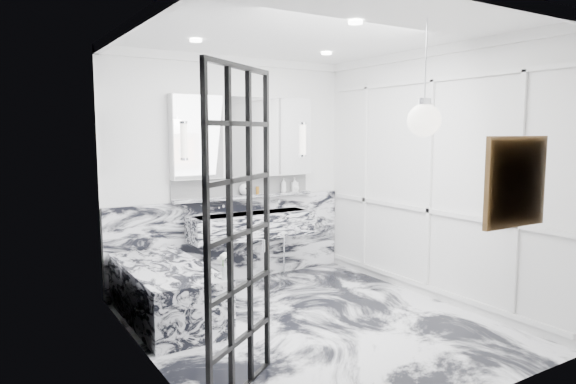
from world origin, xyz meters
TOP-DOWN VIEW (x-y plane):
  - floor at (0.00, 0.00)m, footprint 3.60×3.60m
  - ceiling at (0.00, 0.00)m, footprint 3.60×3.60m
  - wall_back at (0.00, 1.80)m, footprint 3.60×0.00m
  - wall_front at (0.00, -1.80)m, footprint 3.60×0.00m
  - wall_left at (-1.60, 0.00)m, footprint 0.00×3.60m
  - wall_right at (1.60, 0.00)m, footprint 0.00×3.60m
  - marble_clad_back at (0.00, 1.78)m, footprint 3.18×0.05m
  - marble_clad_left at (-1.59, 0.00)m, footprint 0.02×3.56m
  - panel_molding at (1.58, 0.00)m, footprint 0.03×3.40m
  - soap_bottle_a at (0.71, 1.71)m, footprint 0.08×0.08m
  - soap_bottle_b at (0.88, 1.71)m, footprint 0.10×0.10m
  - soap_bottle_c at (0.89, 1.71)m, footprint 0.13×0.13m
  - face_pot at (0.14, 1.71)m, footprint 0.15×0.15m
  - amber_bottle at (0.32, 1.71)m, footprint 0.04×0.04m
  - flower_vase at (-0.86, 0.14)m, footprint 0.07×0.07m
  - crittall_door at (-1.18, -0.80)m, footprint 0.74×0.54m
  - artwork at (0.56, -1.76)m, footprint 0.56×0.05m
  - pendant_light at (0.25, -1.15)m, footprint 0.26×0.26m
  - trough_sink at (0.15, 1.55)m, footprint 1.60×0.45m
  - ledge at (0.15, 1.72)m, footprint 1.90×0.14m
  - subway_tile at (0.15, 1.78)m, footprint 1.90×0.03m
  - mirror_cabinet at (0.15, 1.73)m, footprint 1.90×0.16m
  - sconce_left at (-0.67, 1.63)m, footprint 0.07×0.07m
  - sconce_right at (0.97, 1.63)m, footprint 0.07×0.07m
  - bathtub at (-1.18, 0.90)m, footprint 0.75×1.65m

SIDE VIEW (x-z plane):
  - floor at x=0.00m, z-range 0.00..0.00m
  - bathtub at x=-1.18m, z-range 0.00..0.55m
  - marble_clad_back at x=0.00m, z-range 0.00..1.05m
  - flower_vase at x=-0.86m, z-range 0.55..0.67m
  - trough_sink at x=0.15m, z-range 0.58..0.88m
  - ledge at x=0.15m, z-range 1.05..1.09m
  - amber_bottle at x=0.32m, z-range 1.09..1.19m
  - soap_bottle_c at x=0.89m, z-range 1.09..1.23m
  - crittall_door at x=-1.18m, z-range 0.00..2.33m
  - face_pot at x=0.14m, z-range 1.09..1.24m
  - soap_bottle_b at x=0.88m, z-range 1.09..1.28m
  - soap_bottle_a at x=0.71m, z-range 1.09..1.28m
  - subway_tile at x=0.15m, z-range 1.09..1.32m
  - panel_molding at x=1.58m, z-range 0.15..2.45m
  - marble_clad_left at x=-1.59m, z-range 0.00..2.68m
  - wall_back at x=0.00m, z-range -0.40..3.20m
  - wall_front at x=0.00m, z-range -0.40..3.20m
  - wall_left at x=-1.60m, z-range -0.40..3.20m
  - wall_right at x=1.60m, z-range -0.40..3.20m
  - artwork at x=0.56m, z-range 1.25..1.81m
  - sconce_left at x=-0.67m, z-range 1.58..1.98m
  - sconce_right at x=0.97m, z-range 1.58..1.98m
  - mirror_cabinet at x=0.15m, z-range 1.32..2.32m
  - pendant_light at x=0.25m, z-range 1.84..2.10m
  - ceiling at x=0.00m, z-range 2.80..2.80m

